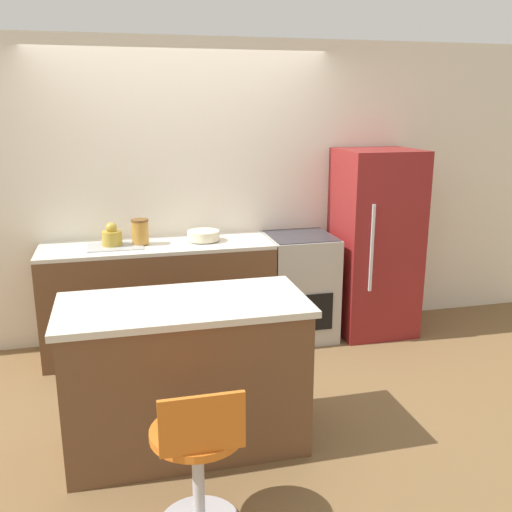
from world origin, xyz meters
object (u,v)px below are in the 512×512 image
at_px(refrigerator, 375,243).
at_px(kettle, 112,236).
at_px(oven_range, 300,286).
at_px(stool_chair, 199,460).
at_px(mixing_bowl, 203,235).

bearing_deg(refrigerator, kettle, 178.82).
bearing_deg(oven_range, kettle, 179.19).
height_order(refrigerator, kettle, refrigerator).
relative_size(oven_range, refrigerator, 0.56).
relative_size(oven_range, stool_chair, 1.14).
xyz_separation_m(oven_range, refrigerator, (0.70, -0.02, 0.37)).
bearing_deg(mixing_bowl, kettle, 180.00).
relative_size(stool_chair, kettle, 4.37).
distance_m(stool_chair, kettle, 2.38).
distance_m(oven_range, kettle, 1.70).
bearing_deg(kettle, stool_chair, -81.09).
distance_m(oven_range, refrigerator, 0.79).
xyz_separation_m(oven_range, stool_chair, (-1.25, -2.25, -0.07)).
relative_size(refrigerator, stool_chair, 2.02).
xyz_separation_m(refrigerator, stool_chair, (-1.95, -2.23, -0.44)).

